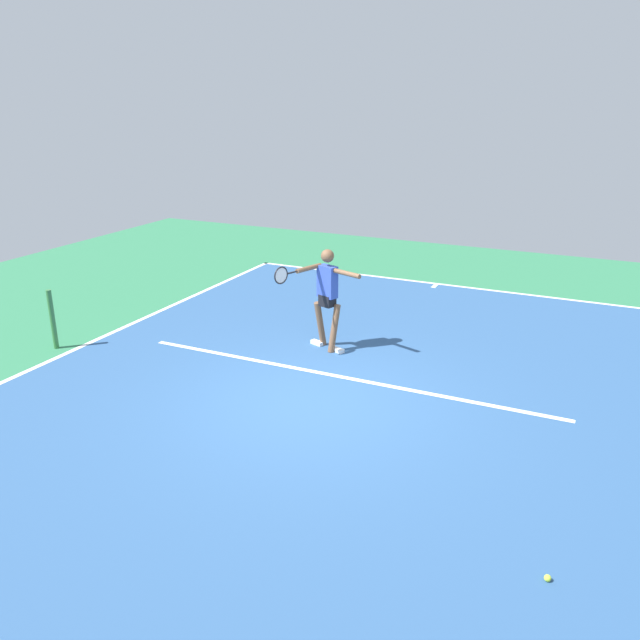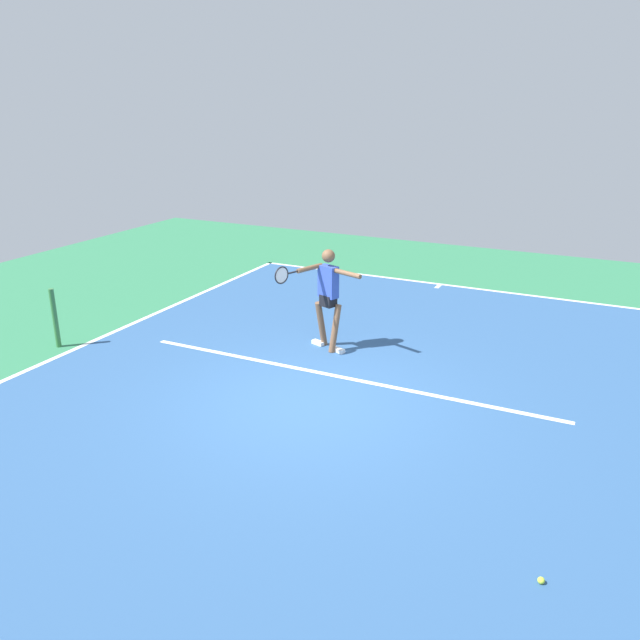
% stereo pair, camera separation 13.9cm
% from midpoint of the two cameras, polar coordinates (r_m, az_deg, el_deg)
% --- Properties ---
extents(ground_plane, '(22.29, 22.29, 0.00)m').
position_cam_midpoint_polar(ground_plane, '(9.38, -1.20, -7.35)').
color(ground_plane, '#2D754C').
extents(court_surface, '(9.41, 13.79, 0.00)m').
position_cam_midpoint_polar(court_surface, '(9.38, -1.21, -7.33)').
color(court_surface, '#2D5484').
rests_on(court_surface, ground_plane).
extents(court_line_baseline_near, '(9.41, 0.10, 0.01)m').
position_cam_midpoint_polar(court_line_baseline_near, '(15.41, 10.12, 3.20)').
color(court_line_baseline_near, white).
rests_on(court_line_baseline_near, ground_plane).
extents(court_line_sideline_right, '(0.10, 13.79, 0.01)m').
position_cam_midpoint_polar(court_line_sideline_right, '(12.01, -21.58, -2.58)').
color(court_line_sideline_right, white).
rests_on(court_line_sideline_right, ground_plane).
extents(court_line_service, '(7.06, 0.10, 0.01)m').
position_cam_midpoint_polar(court_line_service, '(10.20, 1.29, -5.04)').
color(court_line_service, white).
rests_on(court_line_service, ground_plane).
extents(court_line_centre_mark, '(0.10, 0.30, 0.01)m').
position_cam_midpoint_polar(court_line_centre_mark, '(15.22, 9.92, 3.01)').
color(court_line_centre_mark, white).
rests_on(court_line_centre_mark, ground_plane).
extents(net_post, '(0.09, 0.09, 1.07)m').
position_cam_midpoint_polar(net_post, '(12.09, -23.04, 0.05)').
color(net_post, '#38753D').
rests_on(net_post, ground_plane).
extents(tennis_player, '(1.21, 1.15, 1.79)m').
position_cam_midpoint_polar(tennis_player, '(10.93, 0.19, 2.46)').
color(tennis_player, brown).
rests_on(tennis_player, ground_plane).
extents(tennis_ball_by_sideline, '(0.07, 0.07, 0.07)m').
position_cam_midpoint_polar(tennis_ball_by_sideline, '(6.64, 19.01, -20.92)').
color(tennis_ball_by_sideline, '#C6E53D').
rests_on(tennis_ball_by_sideline, ground_plane).
extents(tennis_ball_by_baseline, '(0.07, 0.07, 0.07)m').
position_cam_midpoint_polar(tennis_ball_by_baseline, '(15.65, 0.03, 3.87)').
color(tennis_ball_by_baseline, '#CCE033').
rests_on(tennis_ball_by_baseline, ground_plane).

